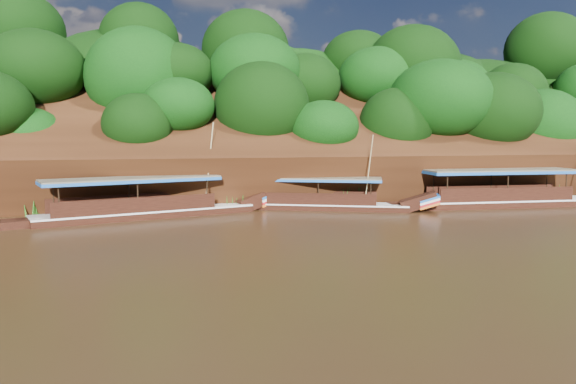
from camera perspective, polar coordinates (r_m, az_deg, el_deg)
name	(u,v)px	position (r m, az deg, el deg)	size (l,w,h in m)	color
ground	(374,230)	(31.91, 8.73, -3.83)	(160.00, 160.00, 0.00)	black
riverbank	(285,170)	(53.32, -0.35, 2.26)	(120.00, 30.06, 19.40)	black
boat_0	(520,198)	(45.04, 22.54, -0.54)	(17.01, 3.64, 6.86)	black
boat_1	(339,202)	(39.81, 5.16, -1.06)	(12.86, 6.57, 5.71)	black
boat_2	(160,207)	(37.43, -12.86, -1.53)	(16.48, 6.95, 6.62)	black
reeds	(301,196)	(40.31, 1.36, -0.40)	(47.52, 2.51, 2.28)	#255B16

